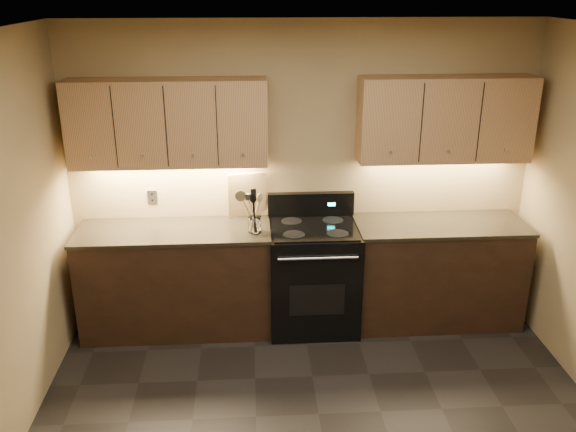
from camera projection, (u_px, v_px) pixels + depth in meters
name	position (u px, v px, depth m)	size (l,w,h in m)	color
ceiling	(338.00, 40.00, 2.97)	(4.00, 4.00, 0.00)	silver
wall_back	(302.00, 174.00, 5.30)	(4.00, 0.04, 2.60)	tan
counter_left	(177.00, 279.00, 5.25)	(1.62, 0.62, 0.93)	black
counter_right	(436.00, 272.00, 5.39)	(1.46, 0.62, 0.93)	black
stove	(313.00, 275.00, 5.30)	(0.76, 0.68, 1.14)	black
upper_cab_left	(168.00, 123.00, 4.91)	(1.60, 0.30, 0.70)	tan
upper_cab_right	(445.00, 119.00, 5.05)	(1.44, 0.30, 0.70)	tan
outlet_plate	(152.00, 197.00, 5.28)	(0.09, 0.01, 0.12)	#B2B5BA
utensil_crock	(255.00, 225.00, 5.02)	(0.14, 0.14, 0.13)	white
cutting_board	(247.00, 195.00, 5.28)	(0.33, 0.02, 0.42)	#DEB377
wooden_spoon	(251.00, 213.00, 4.98)	(0.06, 0.06, 0.31)	#DEB377
black_spoon	(255.00, 211.00, 4.98)	(0.06, 0.06, 0.33)	black
black_turner	(255.00, 210.00, 4.95)	(0.08, 0.08, 0.36)	black
steel_spatula	(259.00, 210.00, 5.00)	(0.08, 0.08, 0.34)	silver
steel_skimmer	(257.00, 211.00, 4.97)	(0.09, 0.09, 0.35)	silver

